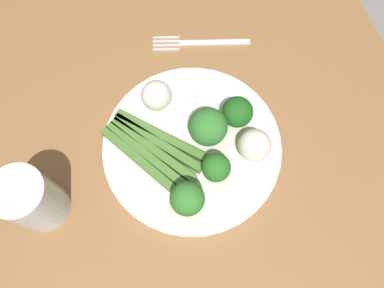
{
  "coord_description": "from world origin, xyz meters",
  "views": [
    {
      "loc": [
        -0.16,
        0.02,
        1.29
      ],
      "look_at": [
        0.03,
        -0.04,
        0.77
      ],
      "focal_mm": 35.34,
      "sensor_mm": 36.0,
      "label": 1
    }
  ],
  "objects_px": {
    "plate": "(192,147)",
    "broccoli_outer_edge": "(216,168)",
    "cauliflower_mid": "(156,96)",
    "water_glass": "(32,200)",
    "cauliflower_back_right": "(254,145)",
    "fork": "(200,43)",
    "broccoli_front": "(208,127)",
    "broccoli_left": "(237,112)",
    "dining_table": "(175,191)",
    "broccoli_front_left": "(187,199)",
    "asparagus_bundle": "(152,149)"
  },
  "relations": [
    {
      "from": "plate",
      "to": "broccoli_outer_edge",
      "type": "xyz_separation_m",
      "value": [
        -0.05,
        -0.02,
        0.04
      ]
    },
    {
      "from": "cauliflower_mid",
      "to": "water_glass",
      "type": "height_order",
      "value": "water_glass"
    },
    {
      "from": "cauliflower_back_right",
      "to": "fork",
      "type": "relative_size",
      "value": 0.29
    },
    {
      "from": "plate",
      "to": "broccoli_front",
      "type": "height_order",
      "value": "broccoli_front"
    },
    {
      "from": "broccoli_left",
      "to": "cauliflower_back_right",
      "type": "distance_m",
      "value": 0.05
    },
    {
      "from": "cauliflower_back_right",
      "to": "broccoli_front",
      "type": "bearing_deg",
      "value": 53.93
    },
    {
      "from": "dining_table",
      "to": "fork",
      "type": "bearing_deg",
      "value": -28.68
    },
    {
      "from": "broccoli_front",
      "to": "dining_table",
      "type": "bearing_deg",
      "value": 116.98
    },
    {
      "from": "broccoli_front_left",
      "to": "plate",
      "type": "bearing_deg",
      "value": -22.34
    },
    {
      "from": "asparagus_bundle",
      "to": "broccoli_front_left",
      "type": "relative_size",
      "value": 2.72
    },
    {
      "from": "broccoli_front_left",
      "to": "broccoli_left",
      "type": "bearing_deg",
      "value": -47.77
    },
    {
      "from": "broccoli_front",
      "to": "water_glass",
      "type": "height_order",
      "value": "water_glass"
    },
    {
      "from": "dining_table",
      "to": "broccoli_left",
      "type": "bearing_deg",
      "value": -68.7
    },
    {
      "from": "cauliflower_mid",
      "to": "water_glass",
      "type": "xyz_separation_m",
      "value": [
        -0.1,
        0.2,
        0.01
      ]
    },
    {
      "from": "broccoli_left",
      "to": "cauliflower_back_right",
      "type": "relative_size",
      "value": 1.18
    },
    {
      "from": "broccoli_outer_edge",
      "to": "broccoli_front",
      "type": "height_order",
      "value": "broccoli_front"
    },
    {
      "from": "asparagus_bundle",
      "to": "cauliflower_back_right",
      "type": "bearing_deg",
      "value": 36.89
    },
    {
      "from": "cauliflower_mid",
      "to": "water_glass",
      "type": "distance_m",
      "value": 0.23
    },
    {
      "from": "plate",
      "to": "broccoli_outer_edge",
      "type": "relative_size",
      "value": 5.34
    },
    {
      "from": "broccoli_left",
      "to": "broccoli_outer_edge",
      "type": "bearing_deg",
      "value": 140.53
    },
    {
      "from": "plate",
      "to": "fork",
      "type": "relative_size",
      "value": 1.64
    },
    {
      "from": "plate",
      "to": "broccoli_front",
      "type": "distance_m",
      "value": 0.05
    },
    {
      "from": "broccoli_outer_edge",
      "to": "cauliflower_back_right",
      "type": "relative_size",
      "value": 1.05
    },
    {
      "from": "asparagus_bundle",
      "to": "cauliflower_mid",
      "type": "relative_size",
      "value": 3.4
    },
    {
      "from": "broccoli_outer_edge",
      "to": "cauliflower_mid",
      "type": "xyz_separation_m",
      "value": [
        0.14,
        0.05,
        -0.01
      ]
    },
    {
      "from": "broccoli_left",
      "to": "dining_table",
      "type": "bearing_deg",
      "value": 111.3
    },
    {
      "from": "dining_table",
      "to": "plate",
      "type": "bearing_deg",
      "value": -54.74
    },
    {
      "from": "broccoli_left",
      "to": "cauliflower_mid",
      "type": "height_order",
      "value": "broccoli_left"
    },
    {
      "from": "cauliflower_mid",
      "to": "water_glass",
      "type": "bearing_deg",
      "value": 117.56
    },
    {
      "from": "dining_table",
      "to": "water_glass",
      "type": "relative_size",
      "value": 12.61
    },
    {
      "from": "plate",
      "to": "water_glass",
      "type": "distance_m",
      "value": 0.23
    },
    {
      "from": "broccoli_front",
      "to": "asparagus_bundle",
      "type": "bearing_deg",
      "value": 86.29
    },
    {
      "from": "asparagus_bundle",
      "to": "broccoli_left",
      "type": "distance_m",
      "value": 0.14
    },
    {
      "from": "asparagus_bundle",
      "to": "fork",
      "type": "height_order",
      "value": "asparagus_bundle"
    },
    {
      "from": "cauliflower_back_right",
      "to": "dining_table",
      "type": "bearing_deg",
      "value": 86.36
    },
    {
      "from": "broccoli_outer_edge",
      "to": "broccoli_front_left",
      "type": "bearing_deg",
      "value": 119.8
    },
    {
      "from": "cauliflower_back_right",
      "to": "water_glass",
      "type": "bearing_deg",
      "value": 87.05
    },
    {
      "from": "fork",
      "to": "water_glass",
      "type": "relative_size",
      "value": 1.55
    },
    {
      "from": "broccoli_front_left",
      "to": "cauliflower_back_right",
      "type": "relative_size",
      "value": 1.22
    },
    {
      "from": "cauliflower_mid",
      "to": "dining_table",
      "type": "bearing_deg",
      "value": 174.02
    },
    {
      "from": "asparagus_bundle",
      "to": "broccoli_outer_edge",
      "type": "bearing_deg",
      "value": 15.9
    },
    {
      "from": "dining_table",
      "to": "broccoli_front_left",
      "type": "xyz_separation_m",
      "value": [
        -0.05,
        -0.01,
        0.16
      ]
    },
    {
      "from": "broccoli_front",
      "to": "cauliflower_back_right",
      "type": "distance_m",
      "value": 0.07
    },
    {
      "from": "broccoli_outer_edge",
      "to": "water_glass",
      "type": "relative_size",
      "value": 0.48
    },
    {
      "from": "broccoli_front",
      "to": "fork",
      "type": "relative_size",
      "value": 0.42
    },
    {
      "from": "fork",
      "to": "broccoli_left",
      "type": "bearing_deg",
      "value": 107.8
    },
    {
      "from": "broccoli_front_left",
      "to": "broccoli_front",
      "type": "bearing_deg",
      "value": -34.19
    },
    {
      "from": "broccoli_front_left",
      "to": "broccoli_left",
      "type": "distance_m",
      "value": 0.15
    },
    {
      "from": "asparagus_bundle",
      "to": "fork",
      "type": "xyz_separation_m",
      "value": [
        0.17,
        -0.13,
        -0.02
      ]
    },
    {
      "from": "dining_table",
      "to": "broccoli_outer_edge",
      "type": "distance_m",
      "value": 0.17
    }
  ]
}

